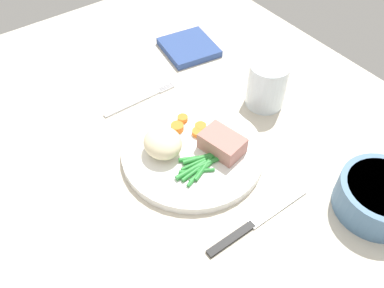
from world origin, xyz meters
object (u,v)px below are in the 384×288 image
(meat_portion, at_px, (222,143))
(salad_bowl, at_px, (380,196))
(knife, at_px, (256,222))
(dinner_plate, at_px, (192,151))
(napkin, at_px, (189,47))
(fork, at_px, (140,100))
(water_glass, at_px, (266,87))

(meat_portion, height_order, salad_bowl, salad_bowl)
(knife, bearing_deg, salad_bowl, 59.33)
(meat_portion, bearing_deg, dinner_plate, -130.60)
(salad_bowl, bearing_deg, napkin, 178.70)
(napkin, bearing_deg, salad_bowl, -1.30)
(knife, distance_m, salad_bowl, 0.20)
(meat_portion, xyz_separation_m, knife, (0.14, -0.04, -0.03))
(fork, bearing_deg, napkin, 113.86)
(meat_portion, bearing_deg, fork, -168.63)
(meat_portion, distance_m, salad_bowl, 0.27)
(dinner_plate, bearing_deg, napkin, 145.17)
(meat_portion, xyz_separation_m, fork, (-0.22, -0.04, -0.03))
(meat_portion, relative_size, salad_bowl, 0.56)
(dinner_plate, height_order, napkin, same)
(water_glass, bearing_deg, dinner_plate, -83.20)
(fork, bearing_deg, meat_portion, 10.84)
(water_glass, bearing_deg, napkin, -175.99)
(knife, relative_size, salad_bowl, 1.51)
(dinner_plate, distance_m, salad_bowl, 0.32)
(dinner_plate, xyz_separation_m, napkin, (-0.27, 0.19, -0.00))
(water_glass, bearing_deg, fork, -127.47)
(fork, distance_m, knife, 0.36)
(knife, bearing_deg, fork, 177.02)
(fork, xyz_separation_m, napkin, (-0.09, 0.19, 0.01))
(napkin, bearing_deg, meat_portion, -25.60)
(fork, bearing_deg, salad_bowl, 20.71)
(napkin, bearing_deg, knife, -22.94)
(water_glass, bearing_deg, meat_portion, -69.86)
(napkin, bearing_deg, fork, -65.61)
(knife, height_order, napkin, napkin)
(meat_portion, bearing_deg, water_glass, 110.14)
(meat_portion, distance_m, napkin, 0.34)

